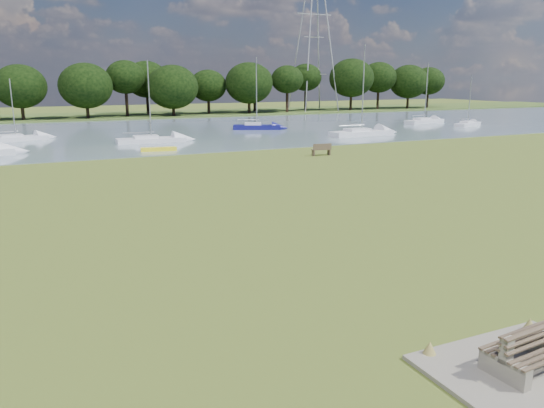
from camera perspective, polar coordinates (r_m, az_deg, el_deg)
name	(u,v)px	position (r m, az deg, el deg)	size (l,w,h in m)	color
ground	(265,220)	(23.89, -0.76, -1.75)	(220.00, 220.00, 0.00)	brown
river	(117,134)	(64.07, -16.37, 7.26)	(220.00, 40.00, 0.10)	slate
far_bank	(88,117)	(93.75, -19.21, 8.84)	(220.00, 20.00, 0.40)	#4C6626
concrete_pad	(527,370)	(13.27, 25.77, -15.83)	(4.20, 3.20, 0.10)	gray
bench_pair	(530,351)	(13.06, 25.98, -14.00)	(2.02, 1.30, 1.04)	gray
riverbank_bench	(322,150)	(44.09, 5.35, 5.86)	(1.68, 0.67, 1.01)	brown
kayak	(159,149)	(47.49, -12.09, 5.79)	(3.07, 0.72, 0.31)	yellow
pylon	(315,10)	(104.97, 4.60, 20.06)	(7.12, 4.99, 29.15)	#AFAFAF
tree_line	(96,81)	(89.70, -18.44, 12.47)	(144.72, 8.06, 9.75)	black
sailboat_0	(151,138)	(53.91, -12.93, 6.91)	(6.69, 2.06, 7.86)	white
sailboat_3	(15,137)	(59.99, -25.91, 6.51)	(6.22, 3.26, 6.15)	white
sailboat_4	(256,125)	(66.25, -1.71, 8.47)	(5.97, 3.77, 8.65)	navy
sailboat_7	(361,131)	(59.77, 9.54, 7.73)	(7.65, 2.59, 9.69)	white
sailboat_8	(424,120)	(78.17, 16.06, 8.68)	(6.70, 3.03, 8.35)	white
sailboat_9	(468,123)	(75.73, 20.30, 8.19)	(5.22, 3.13, 6.63)	white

